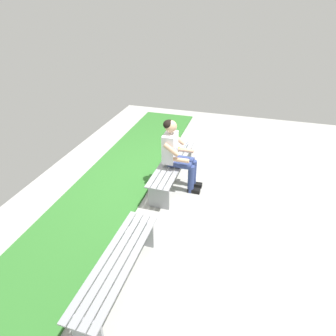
{
  "coord_description": "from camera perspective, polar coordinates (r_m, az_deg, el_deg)",
  "views": [
    {
      "loc": [
        4.17,
        1.14,
        2.91
      ],
      "look_at": [
        0.8,
        0.15,
        0.8
      ],
      "focal_mm": 30.23,
      "sensor_mm": 36.0,
      "label": 1
    }
  ],
  "objects": [
    {
      "name": "bench_far",
      "position": [
        3.39,
        -10.06,
        -18.98
      ],
      "size": [
        1.62,
        0.41,
        0.45
      ],
      "rotation": [
        0.0,
        0.0,
        -0.02
      ],
      "color": "gray",
      "rests_on": "ground"
    },
    {
      "name": "grass_strip",
      "position": [
        4.71,
        -15.05,
        -8.18
      ],
      "size": [
        9.0,
        1.34,
        0.03
      ],
      "primitive_type": "cube",
      "color": "#2D6B28",
      "rests_on": "ground"
    },
    {
      "name": "person_seated",
      "position": [
        4.76,
        1.81,
        3.14
      ],
      "size": [
        0.5,
        0.69,
        1.25
      ],
      "color": "silver",
      "rests_on": "ground"
    },
    {
      "name": "apple",
      "position": [
        5.32,
        2.19,
        3.91
      ],
      "size": [
        0.08,
        0.08,
        0.08
      ],
      "primitive_type": "sphere",
      "color": "gold",
      "rests_on": "bench_near"
    },
    {
      "name": "ground_plane",
      "position": [
        4.22,
        10.1,
        -13.6
      ],
      "size": [
        10.0,
        7.0,
        0.04
      ],
      "primitive_type": "cube",
      "color": "#9E9E99"
    },
    {
      "name": "bench_near",
      "position": [
        5.03,
        0.92,
        0.29
      ],
      "size": [
        1.77,
        0.41,
        0.45
      ],
      "rotation": [
        0.0,
        0.0,
        -0.02
      ],
      "color": "gray",
      "rests_on": "ground"
    },
    {
      "name": "book_open",
      "position": [
        5.54,
        2.66,
        4.68
      ],
      "size": [
        0.41,
        0.16,
        0.02
      ],
      "rotation": [
        0.0,
        0.0,
        -0.02
      ],
      "color": "white",
      "rests_on": "bench_near"
    }
  ]
}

